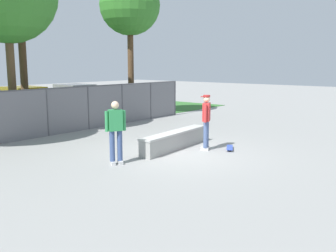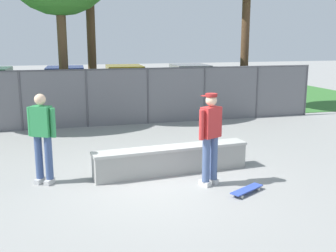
{
  "view_description": "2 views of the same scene",
  "coord_description": "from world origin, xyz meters",
  "px_view_note": "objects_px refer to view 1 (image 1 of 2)",
  "views": [
    {
      "loc": [
        -9.59,
        -7.21,
        2.86
      ],
      "look_at": [
        -0.0,
        0.58,
        0.83
      ],
      "focal_mm": 40.64,
      "sensor_mm": 36.0,
      "label": 1
    },
    {
      "loc": [
        -1.99,
        -7.58,
        2.86
      ],
      "look_at": [
        0.36,
        0.93,
        0.97
      ],
      "focal_mm": 43.67,
      "sensor_mm": 36.0,
      "label": 2
    }
  ],
  "objects_px": {
    "skateboard": "(230,148)",
    "car_yellow": "(25,102)",
    "skateboarder": "(206,119)",
    "bystander": "(116,130)",
    "concrete_ledge": "(175,140)",
    "tree_far": "(130,6)",
    "car_silver": "(76,98)"
  },
  "relations": [
    {
      "from": "skateboard",
      "to": "car_yellow",
      "type": "relative_size",
      "value": 0.19
    },
    {
      "from": "skateboarder",
      "to": "bystander",
      "type": "xyz_separation_m",
      "value": [
        -3.16,
        0.98,
        -0.02
      ]
    },
    {
      "from": "skateboard",
      "to": "car_yellow",
      "type": "height_order",
      "value": "car_yellow"
    },
    {
      "from": "car_yellow",
      "to": "skateboard",
      "type": "bearing_deg",
      "value": -88.74
    },
    {
      "from": "concrete_ledge",
      "to": "bystander",
      "type": "xyz_separation_m",
      "value": [
        -2.65,
        0.06,
        0.71
      ]
    },
    {
      "from": "skateboard",
      "to": "tree_far",
      "type": "height_order",
      "value": "tree_far"
    },
    {
      "from": "concrete_ledge",
      "to": "skateboarder",
      "type": "distance_m",
      "value": 1.28
    },
    {
      "from": "tree_far",
      "to": "car_silver",
      "type": "distance_m",
      "value": 6.21
    },
    {
      "from": "car_silver",
      "to": "bystander",
      "type": "height_order",
      "value": "bystander"
    },
    {
      "from": "car_silver",
      "to": "skateboard",
      "type": "bearing_deg",
      "value": -103.5
    },
    {
      "from": "concrete_ledge",
      "to": "car_yellow",
      "type": "distance_m",
      "value": 10.64
    },
    {
      "from": "bystander",
      "to": "concrete_ledge",
      "type": "bearing_deg",
      "value": -1.35
    },
    {
      "from": "car_silver",
      "to": "bystander",
      "type": "xyz_separation_m",
      "value": [
        -6.55,
        -10.34,
        0.17
      ]
    },
    {
      "from": "concrete_ledge",
      "to": "bystander",
      "type": "distance_m",
      "value": 2.74
    },
    {
      "from": "car_silver",
      "to": "bystander",
      "type": "bearing_deg",
      "value": -122.35
    },
    {
      "from": "car_silver",
      "to": "car_yellow",
      "type": "bearing_deg",
      "value": 176.54
    },
    {
      "from": "skateboard",
      "to": "car_silver",
      "type": "relative_size",
      "value": 0.19
    },
    {
      "from": "skateboard",
      "to": "car_silver",
      "type": "distance_m",
      "value": 12.3
    },
    {
      "from": "tree_far",
      "to": "car_silver",
      "type": "relative_size",
      "value": 1.76
    },
    {
      "from": "car_yellow",
      "to": "car_silver",
      "type": "height_order",
      "value": "same"
    },
    {
      "from": "tree_far",
      "to": "bystander",
      "type": "bearing_deg",
      "value": -137.91
    },
    {
      "from": "skateboard",
      "to": "bystander",
      "type": "xyz_separation_m",
      "value": [
        -3.68,
        1.59,
        0.94
      ]
    },
    {
      "from": "skateboarder",
      "to": "concrete_ledge",
      "type": "bearing_deg",
      "value": 119.5
    },
    {
      "from": "skateboarder",
      "to": "tree_far",
      "type": "height_order",
      "value": "tree_far"
    },
    {
      "from": "concrete_ledge",
      "to": "bystander",
      "type": "height_order",
      "value": "bystander"
    },
    {
      "from": "car_yellow",
      "to": "tree_far",
      "type": "bearing_deg",
      "value": -40.37
    },
    {
      "from": "car_silver",
      "to": "concrete_ledge",
      "type": "bearing_deg",
      "value": -110.57
    },
    {
      "from": "concrete_ledge",
      "to": "skateboard",
      "type": "bearing_deg",
      "value": -55.88
    },
    {
      "from": "skateboarder",
      "to": "car_yellow",
      "type": "height_order",
      "value": "skateboarder"
    },
    {
      "from": "car_yellow",
      "to": "bystander",
      "type": "height_order",
      "value": "bystander"
    },
    {
      "from": "tree_far",
      "to": "skateboarder",
      "type": "bearing_deg",
      "value": -119.66
    },
    {
      "from": "skateboard",
      "to": "car_yellow",
      "type": "bearing_deg",
      "value": 91.26
    }
  ]
}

